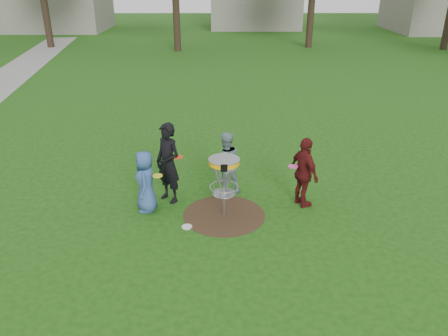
{
  "coord_description": "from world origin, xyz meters",
  "views": [
    {
      "loc": [
        -0.03,
        -8.3,
        4.9
      ],
      "look_at": [
        0.0,
        0.3,
        1.0
      ],
      "focal_mm": 35.0,
      "sensor_mm": 36.0,
      "label": 1
    }
  ],
  "objects_px": {
    "player_blue": "(146,181)",
    "disc_golf_basket": "(224,173)",
    "player_grey": "(225,163)",
    "player_maroon": "(304,173)",
    "player_black": "(168,163)"
  },
  "relations": [
    {
      "from": "player_grey",
      "to": "player_blue",
      "type": "bearing_deg",
      "value": 3.49
    },
    {
      "from": "player_blue",
      "to": "player_grey",
      "type": "distance_m",
      "value": 1.94
    },
    {
      "from": "player_blue",
      "to": "disc_golf_basket",
      "type": "relative_size",
      "value": 1.02
    },
    {
      "from": "player_blue",
      "to": "player_black",
      "type": "relative_size",
      "value": 0.75
    },
    {
      "from": "player_blue",
      "to": "disc_golf_basket",
      "type": "distance_m",
      "value": 1.76
    },
    {
      "from": "player_grey",
      "to": "player_maroon",
      "type": "relative_size",
      "value": 0.94
    },
    {
      "from": "player_black",
      "to": "player_blue",
      "type": "bearing_deg",
      "value": -93.19
    },
    {
      "from": "player_black",
      "to": "player_grey",
      "type": "bearing_deg",
      "value": 57.8
    },
    {
      "from": "player_maroon",
      "to": "disc_golf_basket",
      "type": "xyz_separation_m",
      "value": [
        -1.78,
        -0.45,
        0.21
      ]
    },
    {
      "from": "player_maroon",
      "to": "player_grey",
      "type": "bearing_deg",
      "value": 45.39
    },
    {
      "from": "player_black",
      "to": "disc_golf_basket",
      "type": "height_order",
      "value": "player_black"
    },
    {
      "from": "disc_golf_basket",
      "to": "player_blue",
      "type": "bearing_deg",
      "value": 171.61
    },
    {
      "from": "player_blue",
      "to": "disc_golf_basket",
      "type": "bearing_deg",
      "value": 76.52
    },
    {
      "from": "disc_golf_basket",
      "to": "player_grey",
      "type": "bearing_deg",
      "value": 88.19
    },
    {
      "from": "player_grey",
      "to": "disc_golf_basket",
      "type": "bearing_deg",
      "value": 66.11
    }
  ]
}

